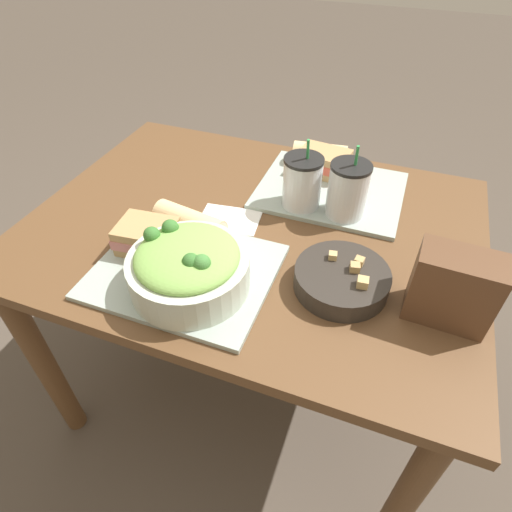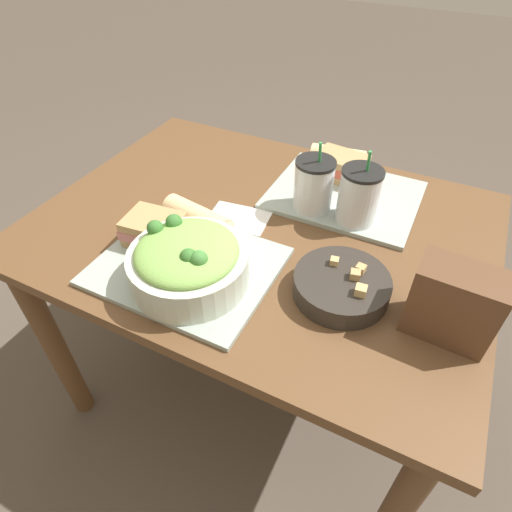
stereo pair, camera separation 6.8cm
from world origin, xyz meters
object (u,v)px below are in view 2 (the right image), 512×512
Objects in this scene: soup_bowl at (341,285)px; sandwich_far at (340,166)px; chip_bag at (453,303)px; drink_cup_dark at (313,186)px; drink_cup_red at (358,197)px; baguette_near at (198,218)px; napkin_folded at (239,218)px; sandwich_near at (154,229)px; salad_bowl at (188,261)px; baguette_far at (338,158)px.

soup_bowl is 0.45m from sandwich_far.
soup_bowl is 1.28× the size of chip_bag.
drink_cup_dark is 0.97× the size of drink_cup_red.
sandwich_far is at bearing -20.74° from baguette_near.
baguette_near is at bearing -122.19° from napkin_folded.
sandwich_near is 0.91× the size of chip_bag.
napkin_folded is (0.06, 0.09, -0.04)m from baguette_near.
napkin_folded is (-0.52, 0.14, -0.07)m from chip_bag.
salad_bowl reaches higher than sandwich_near.
sandwich_far is 0.18m from drink_cup_dark.
soup_bowl is 0.30m from drink_cup_dark.
chip_bag reaches higher than soup_bowl.
drink_cup_dark is 0.11m from drink_cup_red.
soup_bowl is at bearing -64.15° from sandwich_far.
baguette_near is at bearing 116.40° from salad_bowl.
sandwich_near is at bearing -115.13° from sandwich_far.
drink_cup_dark is (0.13, 0.36, 0.01)m from salad_bowl.
baguette_near is (-0.37, 0.04, 0.02)m from soup_bowl.
sandwich_far is (0.15, 0.54, -0.02)m from salad_bowl.
drink_cup_dark is 1.19× the size of chip_bag.
napkin_folded is at bearing -157.04° from drink_cup_red.
baguette_near is 0.39m from drink_cup_red.
drink_cup_red is (0.39, 0.29, 0.03)m from sandwich_near.
soup_bowl reaches higher than napkin_folded.
sandwich_near is 0.57m from baguette_far.
baguette_near is 0.30m from drink_cup_dark.
baguette_near is 1.00× the size of drink_cup_dark.
chip_bag is (0.20, -0.00, 0.05)m from soup_bowl.
sandwich_far is at bearing 52.09° from sandwich_near.
baguette_near and baguette_far have the same top height.
drink_cup_red reaches higher than sandwich_far.
sandwich_near is at bearing -143.72° from drink_cup_red.
soup_bowl is at bearing -0.44° from sandwich_near.
drink_cup_dark is 1.14× the size of napkin_folded.
sandwich_near is at bearing -125.56° from napkin_folded.
soup_bowl is at bearing 21.38° from salad_bowl.
sandwich_far reaches higher than soup_bowl.
baguette_far is at bearing 66.00° from napkin_folded.
baguette_far is 0.37m from napkin_folded.
baguette_far is (-0.16, 0.47, 0.02)m from soup_bowl.
chip_bag is 0.96× the size of napkin_folded.
drink_cup_dark reaches higher than salad_bowl.
sandwich_far reaches higher than baguette_near.
drink_cup_dark is at bearing -87.94° from sandwich_far.
baguette_far is 0.60m from chip_bag.
baguette_far is at bearing 130.90° from chip_bag.
soup_bowl is at bearing -86.47° from baguette_near.
drink_cup_red is 0.30m from napkin_folded.
salad_bowl is at bearing -98.40° from sandwich_far.
drink_cup_red reaches higher than baguette_near.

